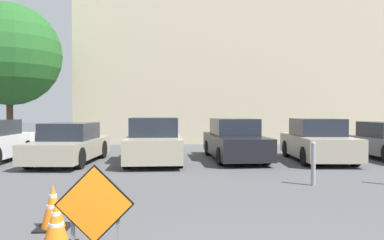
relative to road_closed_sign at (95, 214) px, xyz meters
name	(u,v)px	position (x,y,z in m)	size (l,w,h in m)	color
ground_plane	(199,165)	(1.67, 8.29, -0.63)	(96.00, 96.00, 0.00)	#4C4C4F
road_closed_sign	(95,214)	(0.00, 0.00, 0.00)	(0.93, 0.20, 1.21)	black
traffic_cone_nearest	(56,225)	(-0.66, 0.67, -0.33)	(0.48, 0.48, 0.61)	black
traffic_cone_second	(53,207)	(-0.97, 1.49, -0.29)	(0.49, 0.49, 0.69)	black
parked_car_second	(69,144)	(-2.89, 9.01, 0.03)	(2.05, 4.56, 1.42)	#A39984
parked_car_third	(154,142)	(0.10, 9.01, 0.10)	(2.07, 4.39, 1.60)	#A39984
parked_car_fourth	(234,141)	(3.09, 9.70, 0.08)	(2.05, 4.78, 1.55)	black
parked_car_fifth	(317,142)	(6.09, 9.19, 0.09)	(2.01, 4.26, 1.56)	#A39984
bollard_nearest	(313,162)	(4.29, 4.68, -0.06)	(0.12, 0.12, 1.08)	gray
building_facade_backdrop	(250,71)	(5.41, 18.78, 3.71)	(20.47, 5.00, 8.68)	beige
street_tree_behind_lot	(9,55)	(-7.60, 14.94, 4.07)	(5.15, 5.15, 7.28)	#513823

